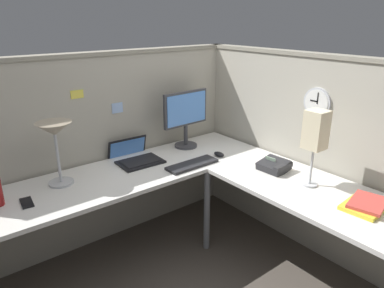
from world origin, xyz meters
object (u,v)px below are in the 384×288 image
(wall_clock, at_px, (317,102))
(desk_lamp_dome, at_px, (55,134))
(laptop, at_px, (135,157))
(keyboard, at_px, (192,164))
(computer_mouse, at_px, (219,154))
(cell_phone, at_px, (27,203))
(desk_lamp_paper, at_px, (316,132))
(office_phone, at_px, (274,166))
(monitor, at_px, (186,115))
(book_stack, at_px, (366,205))

(wall_clock, bearing_deg, desk_lamp_dome, 151.64)
(laptop, distance_m, desk_lamp_dome, 0.72)
(keyboard, relative_size, computer_mouse, 4.13)
(computer_mouse, bearing_deg, laptop, 147.60)
(keyboard, bearing_deg, cell_phone, 171.03)
(laptop, relative_size, wall_clock, 1.78)
(desk_lamp_dome, relative_size, desk_lamp_paper, 0.84)
(office_phone, bearing_deg, computer_mouse, 104.76)
(office_phone, xyz_separation_m, desk_lamp_paper, (-0.00, -0.31, 0.35))
(monitor, distance_m, office_phone, 0.90)
(computer_mouse, relative_size, desk_lamp_paper, 0.20)
(office_phone, bearing_deg, laptop, 129.99)
(book_stack, xyz_separation_m, wall_clock, (0.30, 0.60, 0.48))
(desk_lamp_paper, bearing_deg, book_stack, -90.34)
(book_stack, distance_m, desk_lamp_paper, 0.54)
(office_phone, distance_m, book_stack, 0.71)
(desk_lamp_paper, height_order, wall_clock, wall_clock)
(book_stack, relative_size, desk_lamp_paper, 0.59)
(cell_phone, height_order, wall_clock, wall_clock)
(monitor, distance_m, book_stack, 1.58)
(laptop, xyz_separation_m, wall_clock, (1.01, -0.96, 0.48))
(desk_lamp_dome, distance_m, cell_phone, 0.47)
(cell_phone, xyz_separation_m, wall_clock, (1.91, -0.74, 0.50))
(computer_mouse, bearing_deg, keyboard, -176.03)
(cell_phone, bearing_deg, book_stack, -33.85)
(keyboard, distance_m, wall_clock, 1.05)
(cell_phone, bearing_deg, office_phone, -15.44)
(keyboard, xyz_separation_m, cell_phone, (-1.18, 0.18, -0.01))
(laptop, relative_size, desk_lamp_dome, 0.88)
(monitor, bearing_deg, desk_lamp_paper, -80.15)
(keyboard, bearing_deg, wall_clock, -38.33)
(desk_lamp_dome, relative_size, office_phone, 2.08)
(desk_lamp_paper, bearing_deg, keyboard, 119.12)
(desk_lamp_dome, relative_size, wall_clock, 2.02)
(monitor, xyz_separation_m, office_phone, (0.20, -0.84, -0.26))
(keyboard, distance_m, office_phone, 0.63)
(office_phone, bearing_deg, desk_lamp_dome, 149.91)
(monitor, relative_size, book_stack, 1.61)
(monitor, relative_size, cell_phone, 3.47)
(desk_lamp_paper, bearing_deg, desk_lamp_dome, 140.93)
(book_stack, bearing_deg, computer_mouse, 95.86)
(desk_lamp_dome, bearing_deg, wall_clock, -28.36)
(monitor, height_order, wall_clock, wall_clock)
(laptop, bearing_deg, desk_lamp_dome, -173.16)
(monitor, bearing_deg, book_stack, -82.75)
(laptop, bearing_deg, monitor, -1.88)
(monitor, xyz_separation_m, desk_lamp_paper, (0.20, -1.15, 0.09))
(laptop, relative_size, desk_lamp_paper, 0.74)
(cell_phone, bearing_deg, keyboard, -2.42)
(keyboard, xyz_separation_m, office_phone, (0.43, -0.46, 0.03))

